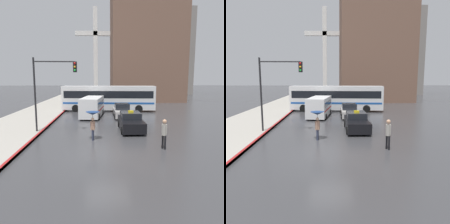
# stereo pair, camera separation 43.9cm
# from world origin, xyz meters

# --- Properties ---
(ground_plane) EXTENTS (300.00, 300.00, 0.00)m
(ground_plane) POSITION_xyz_m (0.00, 0.00, 0.00)
(ground_plane) COLOR #38383A
(taxi) EXTENTS (1.91, 4.62, 1.66)m
(taxi) POSITION_xyz_m (2.17, 6.00, 0.69)
(taxi) COLOR black
(taxi) RESTS_ON ground_plane
(sedan_red) EXTENTS (1.91, 4.60, 1.51)m
(sedan_red) POSITION_xyz_m (2.10, 12.51, 0.68)
(sedan_red) COLOR #B7B2AD
(sedan_red) RESTS_ON ground_plane
(ambulance_van) EXTENTS (2.72, 5.82, 2.24)m
(ambulance_van) POSITION_xyz_m (-1.26, 12.77, 1.25)
(ambulance_van) COLOR silver
(ambulance_van) RESTS_ON ground_plane
(city_bus) EXTENTS (12.45, 3.69, 3.37)m
(city_bus) POSITION_xyz_m (0.80, 17.42, 1.87)
(city_bus) COLOR silver
(city_bus) RESTS_ON ground_plane
(pedestrian_with_umbrella) EXTENTS (0.97, 0.97, 2.02)m
(pedestrian_with_umbrella) POSITION_xyz_m (-0.92, 3.01, 1.57)
(pedestrian_with_umbrella) COLOR #2D3347
(pedestrian_with_umbrella) RESTS_ON ground_plane
(pedestrian_man) EXTENTS (0.39, 0.43, 1.85)m
(pedestrian_man) POSITION_xyz_m (3.47, 0.75, 1.10)
(pedestrian_man) COLOR black
(pedestrian_man) RESTS_ON ground_plane
(traffic_light) EXTENTS (3.33, 0.38, 5.88)m
(traffic_light) POSITION_xyz_m (-4.14, 5.21, 4.06)
(traffic_light) COLOR black
(traffic_light) RESTS_ON ground_plane
(building_tower_near) EXTENTS (13.59, 10.41, 34.76)m
(building_tower_near) POSITION_xyz_m (8.75, 32.07, 17.38)
(building_tower_near) COLOR brown
(building_tower_near) RESTS_ON ground_plane
(building_tower_far) EXTENTS (12.29, 13.64, 23.64)m
(building_tower_far) POSITION_xyz_m (19.56, 54.65, 11.82)
(building_tower_far) COLOR gray
(building_tower_far) RESTS_ON ground_plane
(monument_cross) EXTENTS (8.54, 0.90, 19.41)m
(monument_cross) POSITION_xyz_m (-1.20, 36.77, 11.01)
(monument_cross) COLOR white
(monument_cross) RESTS_ON ground_plane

